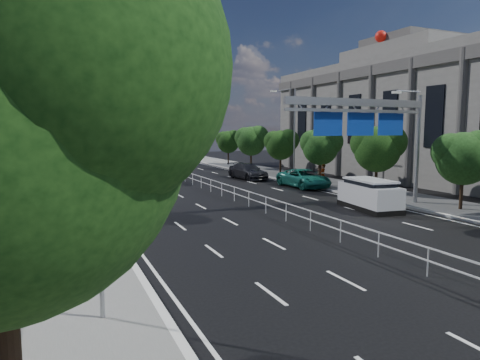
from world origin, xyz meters
TOP-DOWN VIEW (x-y plane):
  - ground at (0.00, 0.00)m, footprint 160.00×160.00m
  - sidewalk_near at (-11.50, 0.00)m, footprint 5.00×140.00m
  - kerb_near at (-9.00, 0.00)m, footprint 0.25×140.00m
  - median_fence at (0.00, 22.50)m, footprint 0.05×85.00m
  - hedge_near at (-13.30, 5.00)m, footprint 1.00×36.00m
  - toilet_sign at (-10.95, 0.00)m, footprint 1.62×0.18m
  - overhead_gantry at (6.74, 10.05)m, footprint 10.24×0.38m
  - streetlight_far at (10.50, 26.00)m, footprint 2.78×2.40m
  - civic_hall at (23.72, 22.00)m, footprint 14.40×36.00m
  - near_tree_back at (-11.94, 17.97)m, footprint 4.84×4.51m
  - far_tree_c at (11.24, 6.98)m, footprint 3.52×3.28m
  - far_tree_d at (11.25, 14.48)m, footprint 3.85×3.59m
  - far_tree_e at (11.25, 21.98)m, footprint 3.63×3.38m
  - far_tree_f at (11.24, 29.48)m, footprint 3.52×3.28m
  - far_tree_g at (11.25, 36.98)m, footprint 3.96×3.69m
  - far_tree_h at (11.24, 44.48)m, footprint 3.41×3.18m
  - white_minivan at (-2.39, 28.89)m, footprint 2.23×4.44m
  - red_bus at (-7.50, 51.07)m, footprint 3.13×12.16m
  - near_car_silver at (-3.18, 39.42)m, footprint 1.95×4.46m
  - near_car_dark at (-2.99, 49.84)m, footprint 2.15×4.89m
  - silver_minivan at (6.50, 9.73)m, footprint 2.53×4.81m
  - parked_car_teal at (8.30, 20.19)m, footprint 2.75×5.69m
  - parked_car_dark at (6.50, 27.79)m, footprint 2.76×5.61m
  - pedestrian_a at (9.97, 19.77)m, footprint 0.80×0.71m
  - pedestrian_b at (13.40, 25.35)m, footprint 1.04×1.00m

SIDE VIEW (x-z plane):
  - ground at x=0.00m, z-range 0.00..0.00m
  - sidewalk_near at x=-11.50m, z-range 0.00..0.14m
  - kerb_near at x=-9.00m, z-range -0.01..0.15m
  - hedge_near at x=-13.30m, z-range 0.14..0.58m
  - median_fence at x=0.00m, z-range 0.01..1.04m
  - near_car_silver at x=-3.18m, z-range 0.00..1.50m
  - parked_car_teal at x=8.30m, z-range 0.00..1.56m
  - near_car_dark at x=-2.99m, z-range 0.00..1.56m
  - parked_car_dark at x=6.50m, z-range 0.00..1.57m
  - white_minivan at x=-2.39m, z-range -0.02..1.85m
  - silver_minivan at x=6.50m, z-range -0.02..1.89m
  - pedestrian_b at x=13.40m, z-range 0.14..1.84m
  - pedestrian_a at x=9.97m, z-range 0.14..1.99m
  - red_bus at x=-7.50m, z-range 0.08..3.69m
  - toilet_sign at x=-10.95m, z-range 0.77..5.11m
  - far_tree_h at x=11.24m, z-range 0.97..5.88m
  - far_tree_c at x=11.24m, z-range 0.95..5.90m
  - far_tree_f at x=11.24m, z-range 0.98..6.00m
  - far_tree_e at x=11.25m, z-range 0.99..6.12m
  - far_tree_d at x=11.25m, z-range 1.02..6.36m
  - far_tree_g at x=11.25m, z-range 1.03..6.48m
  - near_tree_back at x=-11.94m, z-range 1.27..7.96m
  - streetlight_far at x=10.50m, z-range 0.71..9.71m
  - overhead_gantry at x=6.74m, z-range 1.88..9.33m
  - civic_hall at x=23.72m, z-range -0.91..13.44m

